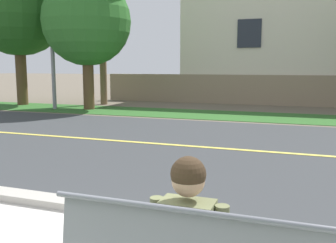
# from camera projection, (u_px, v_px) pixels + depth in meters

# --- Properties ---
(ground_plane) EXTENTS (140.00, 140.00, 0.00)m
(ground_plane) POSITION_uv_depth(u_px,v_px,m) (223.00, 136.00, 9.86)
(ground_plane) COLOR #665B4C
(curb_edge) EXTENTS (44.00, 0.30, 0.11)m
(curb_edge) POSITION_uv_depth(u_px,v_px,m) (128.00, 212.00, 4.59)
(curb_edge) COLOR #ADA89E
(curb_edge) RESTS_ON ground_plane
(street_asphalt) EXTENTS (52.00, 8.00, 0.01)m
(street_asphalt) POSITION_uv_depth(u_px,v_px,m) (209.00, 148.00, 8.47)
(street_asphalt) COLOR #383A3D
(street_asphalt) RESTS_ON ground_plane
(road_centre_line) EXTENTS (48.00, 0.14, 0.01)m
(road_centre_line) POSITION_uv_depth(u_px,v_px,m) (209.00, 147.00, 8.46)
(road_centre_line) COLOR #E0CC4C
(road_centre_line) RESTS_ON ground_plane
(far_verge_grass) EXTENTS (48.00, 2.80, 0.02)m
(far_verge_grass) POSITION_uv_depth(u_px,v_px,m) (246.00, 116.00, 13.76)
(far_verge_grass) COLOR #2D6026
(far_verge_grass) RESTS_ON ground_plane
(seated_person_olive) EXTENTS (0.52, 0.68, 1.25)m
(seated_person_olive) POSITION_uv_depth(u_px,v_px,m) (192.00, 239.00, 2.51)
(seated_person_olive) COLOR #333D56
(seated_person_olive) RESTS_ON ground_plane
(streetlamp) EXTENTS (0.24, 2.10, 7.17)m
(streetlamp) POSITION_uv_depth(u_px,v_px,m) (54.00, 10.00, 15.63)
(streetlamp) COLOR gray
(streetlamp) RESTS_ON ground_plane
(shade_tree_left) EXTENTS (3.62, 3.62, 5.98)m
(shade_tree_left) POSITION_uv_depth(u_px,v_px,m) (88.00, 14.00, 15.35)
(shade_tree_left) COLOR brown
(shade_tree_left) RESTS_ON ground_plane
(garden_wall) EXTENTS (13.00, 0.36, 1.40)m
(garden_wall) POSITION_uv_depth(u_px,v_px,m) (232.00, 89.00, 18.25)
(garden_wall) COLOR gray
(garden_wall) RESTS_ON ground_plane
(house_across_street) EXTENTS (13.26, 6.91, 6.61)m
(house_across_street) POSITION_uv_depth(u_px,v_px,m) (312.00, 36.00, 19.68)
(house_across_street) COLOR beige
(house_across_street) RESTS_ON ground_plane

